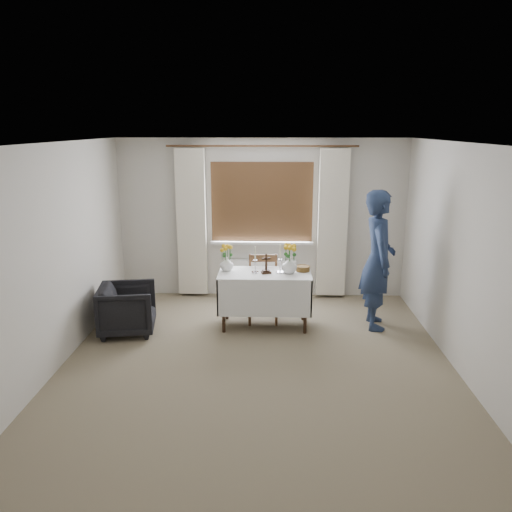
% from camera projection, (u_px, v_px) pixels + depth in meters
% --- Properties ---
extents(ground, '(5.00, 5.00, 0.00)m').
position_uv_depth(ground, '(257.00, 365.00, 5.75)').
color(ground, gray).
rests_on(ground, ground).
extents(altar_table, '(1.24, 0.64, 0.76)m').
position_uv_depth(altar_table, '(265.00, 300.00, 6.79)').
color(altar_table, white).
rests_on(altar_table, ground).
extents(wooden_chair, '(0.44, 0.44, 0.93)m').
position_uv_depth(wooden_chair, '(263.00, 289.00, 6.94)').
color(wooden_chair, brown).
rests_on(wooden_chair, ground).
extents(armchair, '(0.82, 0.80, 0.65)m').
position_uv_depth(armchair, '(127.00, 309.00, 6.59)').
color(armchair, black).
rests_on(armchair, ground).
extents(person, '(0.47, 0.70, 1.88)m').
position_uv_depth(person, '(378.00, 260.00, 6.65)').
color(person, '#212C4F').
rests_on(person, ground).
extents(radiator, '(1.10, 0.10, 0.60)m').
position_uv_depth(radiator, '(262.00, 278.00, 8.02)').
color(radiator, white).
rests_on(radiator, ground).
extents(wooden_cross, '(0.15, 0.12, 0.27)m').
position_uv_depth(wooden_cross, '(266.00, 264.00, 6.63)').
color(wooden_cross, black).
rests_on(wooden_cross, altar_table).
extents(candlestick_left, '(0.14, 0.14, 0.36)m').
position_uv_depth(candlestick_left, '(255.00, 260.00, 6.64)').
color(candlestick_left, silver).
rests_on(candlestick_left, altar_table).
extents(candlestick_right, '(0.14, 0.14, 0.38)m').
position_uv_depth(candlestick_right, '(280.00, 259.00, 6.65)').
color(candlestick_right, silver).
rests_on(candlestick_right, altar_table).
extents(flower_vase_left, '(0.20, 0.20, 0.19)m').
position_uv_depth(flower_vase_left, '(227.00, 264.00, 6.76)').
color(flower_vase_left, white).
rests_on(flower_vase_left, altar_table).
extents(flower_vase_right, '(0.25, 0.25, 0.22)m').
position_uv_depth(flower_vase_right, '(289.00, 265.00, 6.65)').
color(flower_vase_right, white).
rests_on(flower_vase_right, altar_table).
extents(wicker_basket, '(0.25, 0.25, 0.07)m').
position_uv_depth(wicker_basket, '(303.00, 268.00, 6.76)').
color(wicker_basket, brown).
rests_on(wicker_basket, altar_table).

